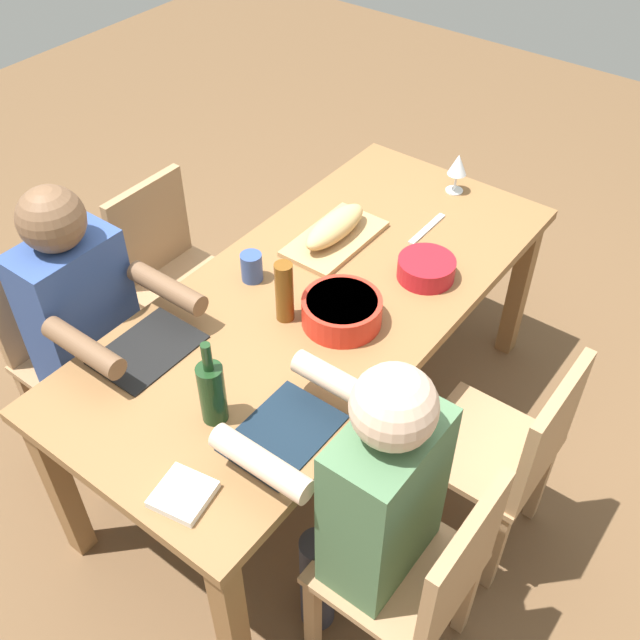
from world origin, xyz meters
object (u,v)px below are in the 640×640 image
serving_bowl_pasta (342,309)px  bread_loaf (335,227)px  dining_table (320,314)px  cutting_board (335,239)px  diner_near_right (89,321)px  cup_near_center (252,267)px  napkin_stack (183,494)px  chair_near_right (68,344)px  chair_far_right (422,576)px  diner_far_right (370,497)px  serving_bowl_greens (426,267)px  beer_bottle (284,292)px  wine_glass (458,166)px  chair_far_center (509,451)px  chair_near_center (173,271)px  wine_bottle (212,391)px

serving_bowl_pasta → bread_loaf: 0.44m
dining_table → cutting_board: (-0.28, -0.14, 0.09)m
diner_near_right → cup_near_center: size_ratio=11.48×
cutting_board → cup_near_center: (0.35, -0.10, 0.04)m
diner_near_right → napkin_stack: (0.32, 0.77, 0.05)m
serving_bowl_pasta → cutting_board: size_ratio=0.65×
chair_near_right → chair_far_right: (0.00, 1.51, 0.00)m
diner_near_right → diner_far_right: same height
serving_bowl_greens → beer_bottle: bearing=-29.5°
chair_far_right → diner_far_right: bearing=-90.0°
bread_loaf → wine_glass: size_ratio=1.93×
beer_bottle → chair_far_center: bearing=101.1°
chair_far_right → dining_table: bearing=-125.2°
chair_far_right → beer_bottle: beer_bottle is taller
bread_loaf → napkin_stack: bread_loaf is taller
bread_loaf → beer_bottle: (0.43, 0.12, 0.04)m
dining_table → serving_bowl_greens: serving_bowl_greens is taller
serving_bowl_greens → bread_loaf: 0.38m
chair_far_center → diner_far_right: (0.53, -0.18, 0.21)m
diner_far_right → serving_bowl_pasta: size_ratio=4.59×
serving_bowl_pasta → cup_near_center: (0.01, -0.38, -0.00)m
diner_far_right → napkin_stack: 0.49m
chair_near_center → wine_bottle: size_ratio=2.93×
chair_far_center → cup_near_center: 1.05m
wine_bottle → napkin_stack: size_ratio=2.07×
serving_bowl_greens → cutting_board: size_ratio=0.50×
cutting_board → bread_loaf: size_ratio=1.25×
napkin_stack → serving_bowl_pasta: bearing=-175.3°
chair_far_right → cup_near_center: size_ratio=8.13×
dining_table → chair_near_right: chair_near_right is taller
chair_far_right → cup_near_center: (-0.46, -1.00, 0.31)m
serving_bowl_greens → wine_glass: wine_glass is taller
serving_bowl_pasta → beer_bottle: (0.09, -0.16, 0.06)m
diner_far_right → bread_loaf: size_ratio=3.75×
chair_far_center → cup_near_center: size_ratio=8.13×
diner_near_right → chair_far_center: 1.45m
diner_far_right → wine_glass: 1.48m
chair_far_right → wine_bottle: wine_bottle is taller
serving_bowl_greens → serving_bowl_pasta: bearing=-15.3°
chair_near_right → diner_near_right: size_ratio=0.71×
diner_near_right → chair_far_right: (0.00, 1.33, -0.21)m
serving_bowl_pasta → bread_loaf: size_ratio=0.82×
wine_bottle → serving_bowl_greens: bearing=170.4°
serving_bowl_pasta → beer_bottle: size_ratio=1.19×
wine_bottle → napkin_stack: (0.25, 0.12, -0.10)m
chair_near_center → chair_far_center: size_ratio=1.00×
chair_near_center → cutting_board: (-0.28, 0.61, 0.27)m
dining_table → cup_near_center: bearing=-74.4°
cutting_board → chair_near_center: bearing=-65.3°
dining_table → wine_bottle: (0.60, 0.08, 0.19)m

